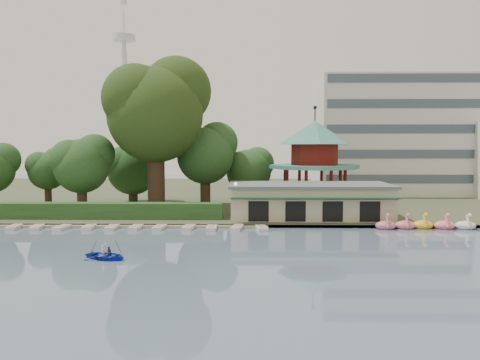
{
  "coord_description": "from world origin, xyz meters",
  "views": [
    {
      "loc": [
        2.75,
        -32.13,
        8.6
      ],
      "look_at": [
        2.0,
        18.0,
        5.0
      ],
      "focal_mm": 35.0,
      "sensor_mm": 36.0,
      "label": 1
    }
  ],
  "objects_px": {
    "pavilion": "(315,155)",
    "dock": "(109,226)",
    "rowboat_with_passengers": "(106,253)",
    "boathouse": "(309,200)",
    "big_tree": "(157,107)"
  },
  "relations": [
    {
      "from": "dock",
      "to": "big_tree",
      "type": "relative_size",
      "value": 1.7
    },
    {
      "from": "pavilion",
      "to": "big_tree",
      "type": "xyz_separation_m",
      "value": [
        -20.83,
        -3.8,
        6.19
      ]
    },
    {
      "from": "dock",
      "to": "boathouse",
      "type": "relative_size",
      "value": 1.83
    },
    {
      "from": "boathouse",
      "to": "big_tree",
      "type": "bearing_deg",
      "value": 161.71
    },
    {
      "from": "dock",
      "to": "boathouse",
      "type": "distance_m",
      "value": 22.62
    },
    {
      "from": "boathouse",
      "to": "pavilion",
      "type": "height_order",
      "value": "pavilion"
    },
    {
      "from": "big_tree",
      "to": "rowboat_with_passengers",
      "type": "relative_size",
      "value": 3.53
    },
    {
      "from": "dock",
      "to": "boathouse",
      "type": "height_order",
      "value": "boathouse"
    },
    {
      "from": "big_tree",
      "to": "rowboat_with_passengers",
      "type": "height_order",
      "value": "big_tree"
    },
    {
      "from": "dock",
      "to": "rowboat_with_passengers",
      "type": "distance_m",
      "value": 14.78
    },
    {
      "from": "rowboat_with_passengers",
      "to": "boathouse",
      "type": "bearing_deg",
      "value": 46.48
    },
    {
      "from": "pavilion",
      "to": "rowboat_with_passengers",
      "type": "relative_size",
      "value": 2.38
    },
    {
      "from": "pavilion",
      "to": "dock",
      "type": "bearing_deg",
      "value": -148.34
    },
    {
      "from": "boathouse",
      "to": "pavilion",
      "type": "distance_m",
      "value": 11.43
    },
    {
      "from": "pavilion",
      "to": "rowboat_with_passengers",
      "type": "height_order",
      "value": "pavilion"
    }
  ]
}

